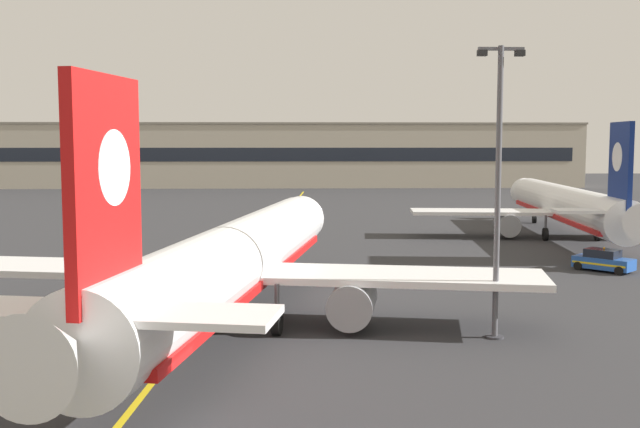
% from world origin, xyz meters
% --- Properties ---
extents(ground_plane, '(400.00, 400.00, 0.00)m').
position_xyz_m(ground_plane, '(0.00, 0.00, 0.00)').
color(ground_plane, '#2D2D30').
extents(taxiway_centreline, '(12.30, 179.62, 0.01)m').
position_xyz_m(taxiway_centreline, '(0.00, 30.00, 0.00)').
color(taxiway_centreline, yellow).
rests_on(taxiway_centreline, ground).
extents(airliner_foreground, '(32.34, 41.31, 11.65)m').
position_xyz_m(airliner_foreground, '(0.92, 14.36, 3.37)').
color(airliner_foreground, white).
rests_on(airliner_foreground, ground).
extents(airliner_background, '(30.91, 39.72, 11.15)m').
position_xyz_m(airliner_background, '(31.17, 48.58, 3.22)').
color(airliner_background, white).
rests_on(airliner_background, ground).
extents(apron_lamp_post, '(2.24, 0.90, 14.11)m').
position_xyz_m(apron_lamp_post, '(13.82, 11.16, 7.37)').
color(apron_lamp_post, '#515156').
rests_on(apron_lamp_post, ground).
extents(service_car_fourth, '(4.20, 4.28, 1.79)m').
position_xyz_m(service_car_fourth, '(26.99, 29.72, 0.77)').
color(service_car_fourth, '#2351A8').
rests_on(service_car_fourth, ground).
extents(terminal_building, '(145.19, 12.40, 13.57)m').
position_xyz_m(terminal_building, '(-7.40, 135.67, 6.79)').
color(terminal_building, '#B2A893').
rests_on(terminal_building, ground).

